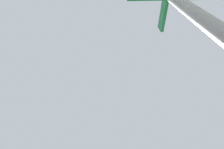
# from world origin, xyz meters

# --- Properties ---
(traffic_signal_near) EXTENTS (2.27, 2.90, 5.09)m
(traffic_signal_near) POSITION_xyz_m (-6.09, -5.88, 3.62)
(traffic_signal_near) COLOR slate
(traffic_signal_near) RESTS_ON ground_plane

